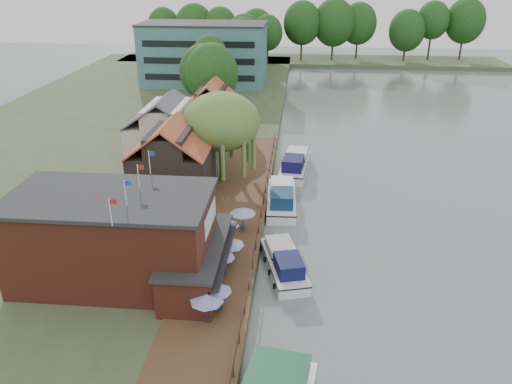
{
  "coord_description": "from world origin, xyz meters",
  "views": [
    {
      "loc": [
        -1.83,
        -33.67,
        24.07
      ],
      "look_at": [
        -6.0,
        12.0,
        3.0
      ],
      "focal_mm": 35.0,
      "sensor_mm": 36.0,
      "label": 1
    }
  ],
  "objects_px": {
    "umbrella_1": "(218,299)",
    "umbrella_4": "(226,232)",
    "cottage_a": "(172,161)",
    "cruiser_0": "(284,259)",
    "umbrella_0": "(207,308)",
    "cottage_c": "(212,112)",
    "umbrella_3": "(230,252)",
    "hotel_block": "(204,54)",
    "pub": "(138,238)",
    "cruiser_2": "(295,162)",
    "cottage_b": "(168,131)",
    "willow": "(222,139)",
    "cruiser_1": "(282,195)",
    "umbrella_2": "(223,265)",
    "umbrella_5": "(243,219)"
  },
  "relations": [
    {
      "from": "umbrella_1",
      "to": "hotel_block",
      "type": "bearing_deg",
      "value": 101.2
    },
    {
      "from": "umbrella_0",
      "to": "cruiser_0",
      "type": "relative_size",
      "value": 0.25
    },
    {
      "from": "umbrella_0",
      "to": "cruiser_1",
      "type": "bearing_deg",
      "value": 78.66
    },
    {
      "from": "pub",
      "to": "umbrella_2",
      "type": "bearing_deg",
      "value": 4.67
    },
    {
      "from": "umbrella_3",
      "to": "umbrella_5",
      "type": "height_order",
      "value": "same"
    },
    {
      "from": "umbrella_5",
      "to": "cruiser_1",
      "type": "distance_m",
      "value": 8.58
    },
    {
      "from": "cottage_a",
      "to": "umbrella_0",
      "type": "bearing_deg",
      "value": -70.13
    },
    {
      "from": "cruiser_1",
      "to": "cruiser_2",
      "type": "distance_m",
      "value": 10.1
    },
    {
      "from": "cruiser_1",
      "to": "cruiser_2",
      "type": "relative_size",
      "value": 0.98
    },
    {
      "from": "pub",
      "to": "umbrella_0",
      "type": "height_order",
      "value": "pub"
    },
    {
      "from": "umbrella_1",
      "to": "umbrella_4",
      "type": "distance_m",
      "value": 9.75
    },
    {
      "from": "cottage_a",
      "to": "cruiser_1",
      "type": "xyz_separation_m",
      "value": [
        11.5,
        1.16,
        -3.96
      ]
    },
    {
      "from": "umbrella_2",
      "to": "cruiser_0",
      "type": "distance_m",
      "value": 5.77
    },
    {
      "from": "cruiser_1",
      "to": "umbrella_1",
      "type": "bearing_deg",
      "value": -102.67
    },
    {
      "from": "umbrella_4",
      "to": "cruiser_0",
      "type": "height_order",
      "value": "umbrella_4"
    },
    {
      "from": "cruiser_2",
      "to": "cruiser_1",
      "type": "bearing_deg",
      "value": -90.87
    },
    {
      "from": "cruiser_2",
      "to": "pub",
      "type": "bearing_deg",
      "value": -107.92
    },
    {
      "from": "cruiser_0",
      "to": "cruiser_1",
      "type": "xyz_separation_m",
      "value": [
        -0.75,
        12.59,
        0.15
      ]
    },
    {
      "from": "cottage_c",
      "to": "umbrella_1",
      "type": "height_order",
      "value": "cottage_c"
    },
    {
      "from": "cottage_c",
      "to": "umbrella_3",
      "type": "distance_m",
      "value": 32.34
    },
    {
      "from": "pub",
      "to": "cottage_a",
      "type": "bearing_deg",
      "value": 93.81
    },
    {
      "from": "umbrella_1",
      "to": "willow",
      "type": "bearing_deg",
      "value": 97.92
    },
    {
      "from": "umbrella_1",
      "to": "cruiser_1",
      "type": "relative_size",
      "value": 0.23
    },
    {
      "from": "umbrella_2",
      "to": "umbrella_4",
      "type": "bearing_deg",
      "value": 95.3
    },
    {
      "from": "umbrella_5",
      "to": "cruiser_1",
      "type": "bearing_deg",
      "value": 67.22
    },
    {
      "from": "hotel_block",
      "to": "umbrella_3",
      "type": "bearing_deg",
      "value": -77.82
    },
    {
      "from": "umbrella_3",
      "to": "umbrella_4",
      "type": "xyz_separation_m",
      "value": [
        -0.79,
        3.29,
        0.0
      ]
    },
    {
      "from": "umbrella_3",
      "to": "cruiser_0",
      "type": "relative_size",
      "value": 0.26
    },
    {
      "from": "willow",
      "to": "umbrella_1",
      "type": "distance_m",
      "value": 24.45
    },
    {
      "from": "cottage_a",
      "to": "cruiser_0",
      "type": "distance_m",
      "value": 17.26
    },
    {
      "from": "cottage_b",
      "to": "willow",
      "type": "distance_m",
      "value": 9.07
    },
    {
      "from": "pub",
      "to": "cruiser_1",
      "type": "xyz_separation_m",
      "value": [
        10.5,
        16.16,
        -3.36
      ]
    },
    {
      "from": "cottage_a",
      "to": "cruiser_2",
      "type": "bearing_deg",
      "value": 41.23
    },
    {
      "from": "umbrella_0",
      "to": "cruiser_1",
      "type": "distance_m",
      "value": 21.66
    },
    {
      "from": "umbrella_5",
      "to": "cruiser_2",
      "type": "xyz_separation_m",
      "value": [
        4.56,
        17.88,
        -0.97
      ]
    },
    {
      "from": "umbrella_4",
      "to": "umbrella_1",
      "type": "bearing_deg",
      "value": -85.09
    },
    {
      "from": "hotel_block",
      "to": "willow",
      "type": "bearing_deg",
      "value": -77.29
    },
    {
      "from": "pub",
      "to": "umbrella_0",
      "type": "xyz_separation_m",
      "value": [
        6.25,
        -5.06,
        -2.36
      ]
    },
    {
      "from": "cottage_a",
      "to": "willow",
      "type": "distance_m",
      "value": 6.8
    },
    {
      "from": "umbrella_1",
      "to": "cruiser_2",
      "type": "bearing_deg",
      "value": 80.69
    },
    {
      "from": "umbrella_1",
      "to": "umbrella_2",
      "type": "height_order",
      "value": "same"
    },
    {
      "from": "pub",
      "to": "cottage_c",
      "type": "height_order",
      "value": "cottage_c"
    },
    {
      "from": "umbrella_1",
      "to": "umbrella_0",
      "type": "bearing_deg",
      "value": -116.61
    },
    {
      "from": "hotel_block",
      "to": "cruiser_2",
      "type": "bearing_deg",
      "value": -66.21
    },
    {
      "from": "umbrella_0",
      "to": "cruiser_2",
      "type": "height_order",
      "value": "umbrella_0"
    },
    {
      "from": "umbrella_1",
      "to": "umbrella_4",
      "type": "height_order",
      "value": "same"
    },
    {
      "from": "willow",
      "to": "umbrella_4",
      "type": "distance_m",
      "value": 14.94
    },
    {
      "from": "umbrella_2",
      "to": "umbrella_3",
      "type": "bearing_deg",
      "value": 81.52
    },
    {
      "from": "umbrella_1",
      "to": "cruiser_0",
      "type": "relative_size",
      "value": 0.25
    },
    {
      "from": "umbrella_2",
      "to": "cruiser_2",
      "type": "distance_m",
      "value": 26.21
    }
  ]
}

